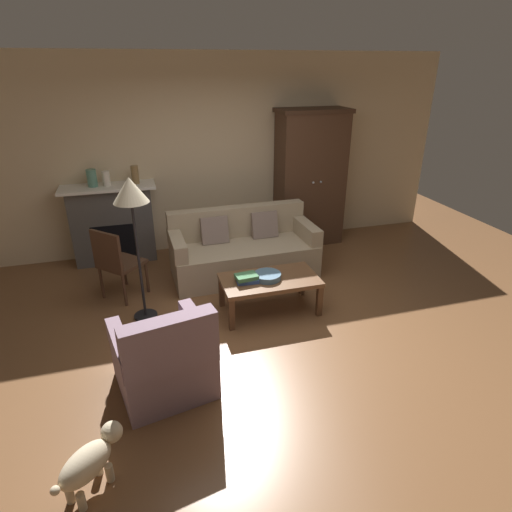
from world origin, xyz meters
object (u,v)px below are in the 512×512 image
(floor_lamp, at_px, (131,199))
(coffee_table, at_px, (270,282))
(mantel_vase_bronze, at_px, (135,175))
(couch, at_px, (243,251))
(mantel_vase_cream, at_px, (106,178))
(mantel_vase_jade, at_px, (92,178))
(side_chair_wooden, at_px, (116,260))
(fireplace, at_px, (113,223))
(fruit_bowl, at_px, (267,276))
(armoire, at_px, (310,178))
(dog, at_px, (90,461))
(armchair_near_left, at_px, (165,360))
(book_stack, at_px, (247,278))

(floor_lamp, bearing_deg, coffee_table, -10.64)
(mantel_vase_bronze, distance_m, floor_lamp, 1.67)
(couch, relative_size, mantel_vase_cream, 9.57)
(couch, height_order, coffee_table, couch)
(mantel_vase_jade, height_order, side_chair_wooden, mantel_vase_jade)
(fireplace, height_order, fruit_bowl, fireplace)
(armoire, xyz_separation_m, couch, (-1.29, -0.83, -0.71))
(fireplace, height_order, side_chair_wooden, fireplace)
(armoire, relative_size, fruit_bowl, 6.63)
(side_chair_wooden, xyz_separation_m, dog, (-0.18, -2.61, -0.27))
(coffee_table, height_order, armchair_near_left, armchair_near_left)
(fireplace, relative_size, couch, 0.65)
(fireplace, bearing_deg, floor_lamp, -79.60)
(side_chair_wooden, bearing_deg, fruit_bowl, -25.62)
(mantel_vase_cream, xyz_separation_m, armchair_near_left, (0.43, -2.93, -0.91))
(fireplace, distance_m, coffee_table, 2.60)
(fruit_bowl, relative_size, mantel_vase_bronze, 1.25)
(coffee_table, relative_size, fruit_bowl, 3.56)
(book_stack, bearing_deg, armoire, 51.13)
(book_stack, height_order, mantel_vase_bronze, mantel_vase_bronze)
(mantel_vase_jade, xyz_separation_m, mantel_vase_cream, (0.18, 0.00, -0.01))
(mantel_vase_cream, xyz_separation_m, dog, (-0.14, -3.76, -0.98))
(armoire, height_order, mantel_vase_jade, armoire)
(fireplace, bearing_deg, armchair_near_left, -81.67)
(armchair_near_left, bearing_deg, armoire, 48.77)
(armchair_near_left, xyz_separation_m, floor_lamp, (-0.12, 1.27, 1.08))
(fireplace, relative_size, mantel_vase_jade, 5.43)
(book_stack, height_order, mantel_vase_jade, mantel_vase_jade)
(coffee_table, height_order, dog, coffee_table)
(mantel_vase_bronze, relative_size, side_chair_wooden, 0.27)
(mantel_vase_bronze, relative_size, floor_lamp, 0.15)
(mantel_vase_jade, bearing_deg, mantel_vase_bronze, 0.00)
(fruit_bowl, xyz_separation_m, mantel_vase_cream, (-1.68, 1.93, 0.77))
(mantel_vase_bronze, bearing_deg, mantel_vase_jade, 180.00)
(mantel_vase_jade, distance_m, side_chair_wooden, 1.37)
(armoire, height_order, floor_lamp, armoire)
(couch, distance_m, mantel_vase_jade, 2.24)
(mantel_vase_jade, height_order, floor_lamp, floor_lamp)
(couch, height_order, armchair_near_left, armchair_near_left)
(fruit_bowl, distance_m, book_stack, 0.24)
(mantel_vase_bronze, distance_m, armchair_near_left, 3.08)
(couch, relative_size, fruit_bowl, 6.28)
(coffee_table, bearing_deg, armoire, 56.34)
(fruit_bowl, relative_size, dog, 0.67)
(fireplace, relative_size, book_stack, 4.77)
(couch, relative_size, armchair_near_left, 2.15)
(book_stack, height_order, floor_lamp, floor_lamp)
(armoire, xyz_separation_m, coffee_table, (-1.24, -1.87, -0.66))
(fruit_bowl, relative_size, mantel_vase_jade, 1.33)
(armchair_near_left, bearing_deg, mantel_vase_bronze, 91.02)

